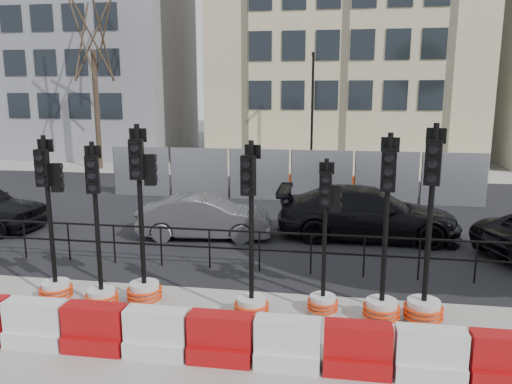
# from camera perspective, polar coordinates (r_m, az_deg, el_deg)

# --- Properties ---
(ground) EXTENTS (120.00, 120.00, 0.00)m
(ground) POSITION_cam_1_polar(r_m,az_deg,el_deg) (10.81, -0.59, -11.35)
(ground) COLOR #51514C
(ground) RESTS_ON ground
(sidewalk_near) EXTENTS (40.00, 6.00, 0.02)m
(sidewalk_near) POSITION_cam_1_polar(r_m,az_deg,el_deg) (8.17, -4.34, -19.35)
(sidewalk_near) COLOR gray
(sidewalk_near) RESTS_ON ground
(road) EXTENTS (40.00, 14.00, 0.03)m
(road) POSITION_cam_1_polar(r_m,az_deg,el_deg) (17.41, 3.28, -2.40)
(road) COLOR black
(road) RESTS_ON ground
(sidewalk_far) EXTENTS (40.00, 4.00, 0.02)m
(sidewalk_far) POSITION_cam_1_polar(r_m,az_deg,el_deg) (26.21, 5.29, 2.28)
(sidewalk_far) COLOR gray
(sidewalk_far) RESTS_ON ground
(building_grey) EXTENTS (11.00, 9.06, 14.00)m
(building_grey) POSITION_cam_1_polar(r_m,az_deg,el_deg) (35.56, -17.78, 15.52)
(building_grey) COLOR gray
(building_grey) RESTS_ON ground
(building_cream) EXTENTS (15.00, 10.06, 18.00)m
(building_cream) POSITION_cam_1_polar(r_m,az_deg,el_deg) (32.16, 10.17, 19.94)
(building_cream) COLOR #C5B890
(building_cream) RESTS_ON ground
(kerb_railing) EXTENTS (18.00, 0.04, 1.00)m
(kerb_railing) POSITION_cam_1_polar(r_m,az_deg,el_deg) (11.68, 0.39, -5.98)
(kerb_railing) COLOR black
(kerb_railing) RESTS_ON ground
(heras_fencing) EXTENTS (14.33, 1.72, 2.00)m
(heras_fencing) POSITION_cam_1_polar(r_m,az_deg,el_deg) (20.00, 4.09, 1.36)
(heras_fencing) COLOR #94969C
(heras_fencing) RESTS_ON ground
(lamp_post_far) EXTENTS (0.12, 0.56, 6.00)m
(lamp_post_far) POSITION_cam_1_polar(r_m,az_deg,el_deg) (24.84, 6.44, 9.20)
(lamp_post_far) COLOR black
(lamp_post_far) RESTS_ON ground
(tree_bare_far) EXTENTS (2.00, 2.00, 9.00)m
(tree_bare_far) POSITION_cam_1_polar(r_m,az_deg,el_deg) (28.42, -18.18, 15.93)
(tree_bare_far) COLOR #473828
(tree_bare_far) RESTS_ON ground
(barrier_row) EXTENTS (13.60, 0.50, 0.80)m
(barrier_row) POSITION_cam_1_polar(r_m,az_deg,el_deg) (8.17, -4.04, -16.51)
(barrier_row) COLOR #B00E0F
(barrier_row) RESTS_ON ground
(traffic_signal_b) EXTENTS (0.66, 0.66, 3.37)m
(traffic_signal_b) POSITION_cam_1_polar(r_m,az_deg,el_deg) (10.87, -22.09, -7.57)
(traffic_signal_b) COLOR silver
(traffic_signal_b) RESTS_ON ground
(traffic_signal_c) EXTENTS (0.65, 0.65, 3.28)m
(traffic_signal_c) POSITION_cam_1_polar(r_m,az_deg,el_deg) (10.25, -17.38, -9.12)
(traffic_signal_c) COLOR silver
(traffic_signal_c) RESTS_ON ground
(traffic_signal_d) EXTENTS (0.71, 0.71, 3.59)m
(traffic_signal_d) POSITION_cam_1_polar(r_m,az_deg,el_deg) (10.20, -12.72, -7.92)
(traffic_signal_d) COLOR silver
(traffic_signal_d) RESTS_ON ground
(traffic_signal_e) EXTENTS (0.66, 0.66, 3.35)m
(traffic_signal_e) POSITION_cam_1_polar(r_m,az_deg,el_deg) (9.39, -0.56, -10.43)
(traffic_signal_e) COLOR silver
(traffic_signal_e) RESTS_ON ground
(traffic_signal_f) EXTENTS (0.59, 0.59, 3.00)m
(traffic_signal_f) POSITION_cam_1_polar(r_m,az_deg,el_deg) (9.65, 7.77, -9.77)
(traffic_signal_f) COLOR silver
(traffic_signal_f) RESTS_ON ground
(traffic_signal_g) EXTENTS (0.69, 0.69, 3.49)m
(traffic_signal_g) POSITION_cam_1_polar(r_m,az_deg,el_deg) (9.52, 14.27, -10.27)
(traffic_signal_g) COLOR silver
(traffic_signal_g) RESTS_ON ground
(traffic_signal_h) EXTENTS (0.72, 0.72, 3.66)m
(traffic_signal_h) POSITION_cam_1_polar(r_m,az_deg,el_deg) (9.68, 18.76, -9.97)
(traffic_signal_h) COLOR silver
(traffic_signal_h) RESTS_ON ground
(car_b) EXTENTS (2.18, 4.09, 1.25)m
(car_b) POSITION_cam_1_polar(r_m,az_deg,el_deg) (14.45, -5.86, -2.86)
(car_b) COLOR #49494E
(car_b) RESTS_ON ground
(car_c) EXTENTS (2.15, 5.17, 1.49)m
(car_c) POSITION_cam_1_polar(r_m,az_deg,el_deg) (14.67, 12.62, -2.38)
(car_c) COLOR black
(car_c) RESTS_ON ground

